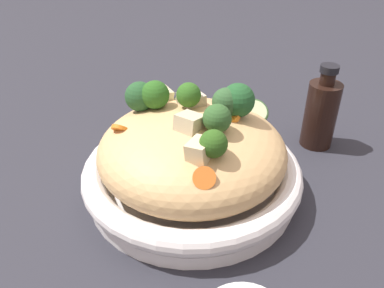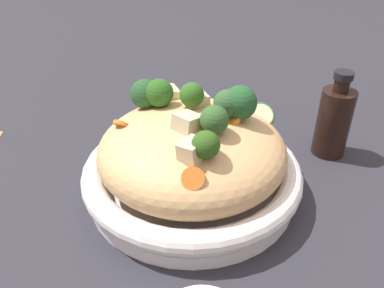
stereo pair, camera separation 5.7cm
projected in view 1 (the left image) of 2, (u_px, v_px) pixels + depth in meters
ground_plane at (192, 190)px, 0.61m from camera, size 3.00×3.00×0.00m
serving_bowl at (192, 175)px, 0.60m from camera, size 0.33×0.33×0.06m
noodle_heap at (192, 150)px, 0.57m from camera, size 0.27×0.27×0.11m
broccoli_florets at (195, 105)px, 0.55m from camera, size 0.19×0.19×0.07m
carrot_coins at (192, 141)px, 0.51m from camera, size 0.15×0.19×0.04m
zucchini_slices at (223, 105)px, 0.61m from camera, size 0.07×0.15×0.04m
chicken_chunks at (180, 114)px, 0.56m from camera, size 0.21×0.09×0.05m
soy_sauce_bottle at (321, 113)px, 0.69m from camera, size 0.06×0.06×0.15m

